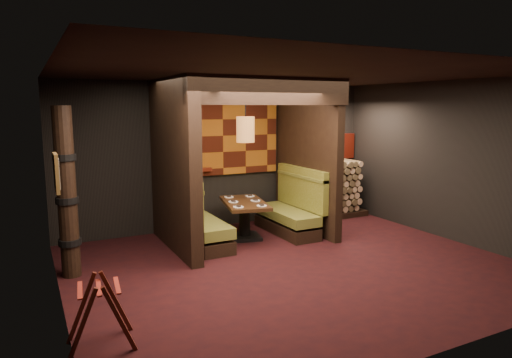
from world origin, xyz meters
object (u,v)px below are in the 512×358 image
(pendant_lamp, at_px, (245,129))
(totem_column, at_px, (67,194))
(booth_bench_right, at_px, (291,212))
(luggage_rack, at_px, (100,310))
(dining_table, at_px, (245,214))
(firewood_stack, at_px, (328,189))
(booth_bench_left, at_px, (197,223))

(pendant_lamp, xyz_separation_m, totem_column, (-3.01, -0.52, -0.80))
(booth_bench_right, distance_m, luggage_rack, 4.77)
(dining_table, height_order, pendant_lamp, pendant_lamp)
(totem_column, distance_m, firewood_stack, 5.51)
(booth_bench_left, height_order, totem_column, totem_column)
(firewood_stack, bearing_deg, totem_column, -166.81)
(totem_column, relative_size, firewood_stack, 1.39)
(luggage_rack, relative_size, totem_column, 0.31)
(luggage_rack, xyz_separation_m, firewood_stack, (5.25, 3.44, 0.24))
(booth_bench_right, xyz_separation_m, luggage_rack, (-3.90, -2.74, -0.03))
(booth_bench_right, xyz_separation_m, totem_column, (-3.98, -0.55, 0.79))
(pendant_lamp, height_order, luggage_rack, pendant_lamp)
(dining_table, xyz_separation_m, firewood_stack, (2.33, 0.68, 0.16))
(totem_column, bearing_deg, booth_bench_left, 14.75)
(booth_bench_right, bearing_deg, totem_column, -172.14)
(booth_bench_right, relative_size, firewood_stack, 0.92)
(booth_bench_right, relative_size, luggage_rack, 2.15)
(booth_bench_left, xyz_separation_m, pendant_lamp, (0.92, -0.03, 1.59))
(dining_table, bearing_deg, booth_bench_right, -1.22)
(luggage_rack, distance_m, firewood_stack, 6.28)
(pendant_lamp, bearing_deg, booth_bench_left, 178.17)
(pendant_lamp, bearing_deg, dining_table, 90.00)
(booth_bench_right, relative_size, totem_column, 0.67)
(booth_bench_right, distance_m, dining_table, 0.98)
(booth_bench_right, height_order, dining_table, booth_bench_right)
(dining_table, bearing_deg, firewood_stack, 16.26)
(dining_table, height_order, totem_column, totem_column)
(booth_bench_right, relative_size, pendant_lamp, 1.47)
(booth_bench_right, distance_m, totem_column, 4.10)
(booth_bench_right, distance_m, firewood_stack, 1.54)
(booth_bench_left, distance_m, dining_table, 0.92)
(booth_bench_left, xyz_separation_m, booth_bench_right, (1.89, 0.00, 0.00))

